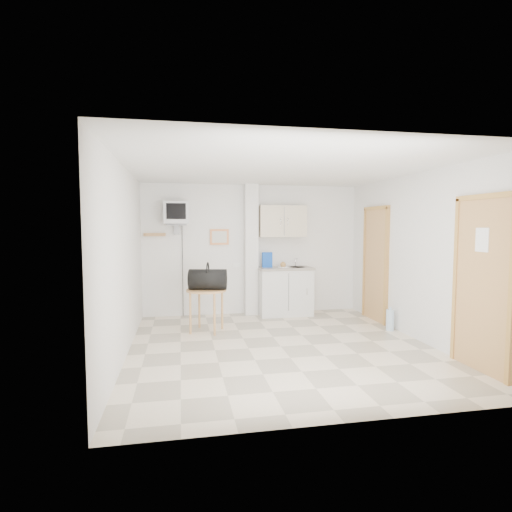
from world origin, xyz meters
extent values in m
plane|color=beige|center=(0.00, 0.00, 0.00)|extent=(4.50, 4.50, 0.00)
cube|color=white|center=(0.00, 2.25, 1.25)|extent=(4.20, 0.04, 2.50)
cube|color=white|center=(0.00, -2.25, 1.25)|extent=(4.20, 0.04, 2.50)
cube|color=white|center=(-2.10, 0.00, 1.25)|extent=(0.04, 4.50, 2.50)
cube|color=white|center=(2.10, 0.00, 1.25)|extent=(0.04, 4.50, 2.50)
cube|color=white|center=(0.00, 0.00, 2.50)|extent=(4.20, 4.50, 0.04)
cube|color=white|center=(-0.05, 2.14, 1.25)|extent=(0.25, 0.22, 2.50)
cube|color=#E5884D|center=(-0.65, 2.23, 1.50)|extent=(0.36, 0.03, 0.30)
cube|color=silver|center=(-0.65, 2.22, 1.50)|extent=(0.28, 0.01, 0.22)
cube|color=#BB8748|center=(-1.85, 2.22, 1.55)|extent=(0.40, 0.05, 0.06)
cube|color=white|center=(-0.32, 2.24, 0.95)|extent=(0.15, 0.02, 0.08)
cylinder|color=#BB8748|center=(-2.00, 2.16, 1.54)|extent=(0.02, 0.08, 0.02)
cylinder|color=#BB8748|center=(-1.85, 2.16, 1.54)|extent=(0.02, 0.08, 0.02)
cylinder|color=#BB8748|center=(-1.70, 2.16, 1.54)|extent=(0.02, 0.08, 0.02)
cube|color=olive|center=(2.08, 1.25, 1.00)|extent=(0.04, 0.75, 2.00)
cube|color=#8D5E35|center=(2.07, 1.25, 1.00)|extent=(0.06, 0.87, 2.06)
cube|color=olive|center=(2.08, -1.35, 1.01)|extent=(0.04, 0.82, 2.02)
cube|color=#8D5E35|center=(2.07, -1.35, 1.01)|extent=(0.06, 0.94, 2.08)
cube|color=white|center=(2.05, -1.35, 1.55)|extent=(0.01, 0.20, 0.28)
cube|color=silver|center=(0.58, 1.98, 0.44)|extent=(1.00, 0.55, 0.88)
cube|color=#A1968B|center=(0.58, 1.98, 0.90)|extent=(1.03, 0.58, 0.04)
cylinder|color=#B7B7BA|center=(0.83, 1.98, 0.90)|extent=(0.30, 0.30, 0.05)
cylinder|color=#B7B7BA|center=(0.83, 2.12, 1.00)|extent=(0.02, 0.02, 0.16)
cylinder|color=#B7B7BA|center=(0.83, 2.06, 1.07)|extent=(0.02, 0.13, 0.02)
cube|color=beige|center=(0.55, 2.09, 1.80)|extent=(0.90, 0.32, 0.60)
cube|color=#1046B3|center=(0.24, 2.02, 1.06)|extent=(0.19, 0.07, 0.29)
cylinder|color=white|center=(0.54, 1.95, 0.93)|extent=(0.22, 0.22, 0.01)
sphere|color=tan|center=(0.54, 1.95, 0.97)|extent=(0.11, 0.11, 0.11)
cube|color=slate|center=(-1.45, 2.09, 1.73)|extent=(0.36, 0.32, 0.02)
cube|color=slate|center=(-1.45, 2.22, 1.65)|extent=(0.10, 0.06, 0.20)
cube|color=silver|center=(-1.45, 2.02, 1.95)|extent=(0.44, 0.42, 0.40)
cube|color=black|center=(-1.45, 1.80, 1.97)|extent=(0.34, 0.02, 0.28)
cylinder|color=black|center=(-1.35, 2.23, 0.86)|extent=(0.01, 0.01, 1.73)
cylinder|color=#BB8748|center=(-0.98, 1.01, 0.68)|extent=(0.65, 0.65, 0.03)
cylinder|color=#BB8748|center=(-0.72, 1.12, 0.33)|extent=(0.04, 0.04, 0.66)
cylinder|color=#BB8748|center=(-1.09, 1.28, 0.33)|extent=(0.04, 0.04, 0.66)
cylinder|color=#BB8748|center=(-1.24, 0.91, 0.33)|extent=(0.04, 0.04, 0.66)
cylinder|color=#BB8748|center=(-0.88, 0.75, 0.33)|extent=(0.04, 0.04, 0.66)
cylinder|color=black|center=(-0.96, 0.97, 0.86)|extent=(0.65, 0.44, 0.33)
torus|color=black|center=(-0.96, 0.97, 1.01)|extent=(0.07, 0.25, 0.25)
cylinder|color=#AECDE6|center=(1.98, 0.53, 0.17)|extent=(0.13, 0.13, 0.34)
cylinder|color=#AECDE6|center=(1.98, 0.53, 0.36)|extent=(0.04, 0.04, 0.04)
camera|label=1|loc=(-1.38, -5.39, 1.71)|focal=28.00mm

